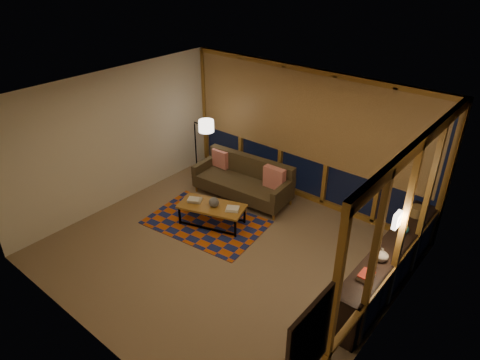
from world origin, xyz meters
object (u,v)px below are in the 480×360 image
Objects in this scene: floor_lamp at (196,148)px; bookshelf at (389,265)px; sofa at (242,180)px; coffee_table at (212,215)px.

floor_lamp is 4.77m from bookshelf.
floor_lamp is at bearing 172.59° from bookshelf.
bookshelf is at bearing -14.63° from sofa.
sofa is 1.64× the size of coffee_table.
floor_lamp reaches higher than coffee_table.
coffee_table is 1.97m from floor_lamp.
bookshelf is (4.72, -0.61, -0.35)m from floor_lamp.
floor_lamp is (-1.52, 1.13, 0.53)m from coffee_table.
floor_lamp reaches higher than sofa.
coffee_table is at bearing -38.59° from floor_lamp.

